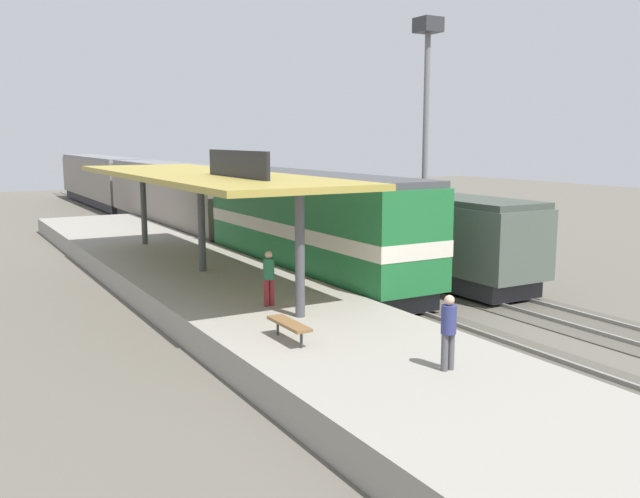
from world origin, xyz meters
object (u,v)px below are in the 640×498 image
object	(u,v)px
passenger_carriage_front	(173,197)
person_walking	(269,275)
locomotive	(310,226)
freight_car	(422,233)
platform_bench	(289,324)
person_waiting	(448,328)
light_mast	(427,88)
passenger_carriage_rear	(100,180)

from	to	relation	value
passenger_carriage_front	person_walking	world-z (taller)	passenger_carriage_front
locomotive	freight_car	distance (m)	4.89
platform_bench	locomotive	world-z (taller)	locomotive
person_waiting	person_walking	xyz separation A→B (m)	(-0.86, 7.32, 0.00)
locomotive	person_waiting	xyz separation A→B (m)	(-3.96, -13.36, -0.56)
light_mast	person_walking	size ratio (longest dim) A/B	6.84
person_waiting	locomotive	bearing A→B (deg)	73.51
passenger_carriage_rear	locomotive	bearing A→B (deg)	-90.00
locomotive	freight_car	xyz separation A→B (m)	(4.60, -1.60, -0.44)
locomotive	freight_car	bearing A→B (deg)	-19.22
passenger_carriage_front	freight_car	xyz separation A→B (m)	(4.60, -19.60, -0.34)
platform_bench	person_walking	xyz separation A→B (m)	(1.18, 3.62, 0.51)
freight_car	light_mast	world-z (taller)	light_mast
locomotive	passenger_carriage_front	bearing A→B (deg)	90.00
platform_bench	person_waiting	size ratio (longest dim) A/B	0.99
person_walking	passenger_carriage_rear	bearing A→B (deg)	83.87
platform_bench	passenger_carriage_front	distance (m)	28.32
passenger_carriage_front	person_walking	size ratio (longest dim) A/B	11.70
platform_bench	person_walking	distance (m)	3.84
platform_bench	light_mast	xyz separation A→B (m)	(13.80, 12.03, 7.05)
platform_bench	passenger_carriage_front	bearing A→B (deg)	77.76
person_waiting	person_walking	distance (m)	7.37
person_walking	passenger_carriage_front	bearing A→B (deg)	78.66
locomotive	light_mast	distance (m)	10.11
locomotive	person_walking	xyz separation A→B (m)	(-4.82, -6.04, -0.56)
freight_car	person_waiting	world-z (taller)	freight_car
light_mast	person_waiting	bearing A→B (deg)	-126.78
platform_bench	person_walking	size ratio (longest dim) A/B	0.99
locomotive	passenger_carriage_rear	distance (m)	38.80
passenger_carriage_front	passenger_carriage_rear	world-z (taller)	same
passenger_carriage_front	light_mast	bearing A→B (deg)	-63.49
passenger_carriage_front	person_walking	xyz separation A→B (m)	(-4.82, -24.04, -0.46)
passenger_carriage_front	locomotive	bearing A→B (deg)	-90.00
platform_bench	passenger_carriage_rear	size ratio (longest dim) A/B	0.08
light_mast	person_waiting	world-z (taller)	light_mast
locomotive	light_mast	bearing A→B (deg)	16.86
platform_bench	light_mast	world-z (taller)	light_mast
passenger_carriage_rear	person_walking	size ratio (longest dim) A/B	11.70
passenger_carriage_front	light_mast	size ratio (longest dim) A/B	1.71
locomotive	passenger_carriage_front	xyz separation A→B (m)	(0.00, 18.00, -0.10)
passenger_carriage_front	passenger_carriage_rear	size ratio (longest dim) A/B	1.00
freight_car	locomotive	bearing A→B (deg)	160.78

